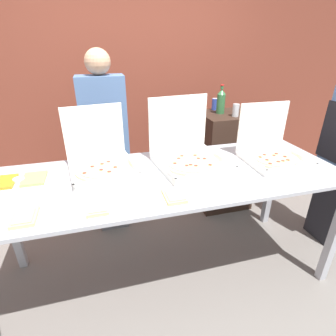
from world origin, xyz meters
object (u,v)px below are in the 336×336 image
Objects in this scene: paper_plate_front_left at (174,197)px; soda_bottle at (221,101)px; paper_plate_front_center at (98,208)px; person_guest_plaid at (106,144)px; pizza_box_near_right at (188,153)px; soda_can_silver at (236,110)px; veggie_tray at (20,183)px; soda_can_colored at (215,104)px; pizza_box_far_right at (100,160)px; pizza_box_near_left at (271,151)px; paper_plate_front_right at (25,218)px.

paper_plate_front_left is 1.52m from soda_bottle.
person_guest_plaid is (0.11, 1.09, -0.03)m from paper_plate_front_center.
pizza_box_near_right reaches higher than soda_can_silver.
soda_can_colored is at bearing 28.66° from veggie_tray.
pizza_box_near_left is at bearing -15.38° from pizza_box_far_right.
pizza_box_near_right is 1.01m from soda_bottle.
paper_plate_front_right and paper_plate_front_left have the same top height.
pizza_box_near_left is 1.80m from veggie_tray.
pizza_box_far_right reaches higher than soda_can_colored.
pizza_box_near_right is 1.13m from soda_can_colored.
veggie_tray is at bearing 49.64° from person_guest_plaid.
pizza_box_near_left is 1.95× the size of paper_plate_front_right.
pizza_box_near_left is at bearing -88.58° from soda_bottle.
pizza_box_near_right reaches higher than paper_plate_front_left.
soda_can_silver is at bearing 85.14° from pizza_box_near_left.
veggie_tray is at bearing 155.94° from paper_plate_front_left.
soda_can_colored is (0.01, 0.16, -0.06)m from soda_bottle.
soda_can_silver and soda_can_colored have the same top height.
paper_plate_front_right is at bearing 66.41° from person_guest_plaid.
pizza_box_far_right is 1.46m from soda_can_silver.
soda_bottle is at bearing 21.69° from pizza_box_far_right.
pizza_box_near_left is 0.91m from soda_bottle.
paper_plate_front_right is 1.18m from person_guest_plaid.
pizza_box_near_left is 0.65m from pizza_box_near_right.
pizza_box_near_right is at bearing 170.89° from pizza_box_near_left.
pizza_box_near_left is at bearing -16.92° from pizza_box_near_right.
pizza_box_near_right is (-0.64, 0.11, 0.01)m from pizza_box_near_left.
pizza_box_near_left is 1.98× the size of paper_plate_front_center.
soda_bottle is (1.30, 1.22, 0.28)m from paper_plate_front_center.
person_guest_plaid reaches higher than paper_plate_front_left.
pizza_box_near_right reaches higher than paper_plate_front_right.
soda_bottle reaches higher than pizza_box_near_left.
pizza_box_far_right is 1.15× the size of pizza_box_near_left.
paper_plate_front_right is 1.02× the size of paper_plate_front_left.
soda_can_silver is at bearing 37.32° from paper_plate_front_center.
soda_can_silver is (0.71, 0.61, 0.14)m from pizza_box_near_right.
pizza_box_far_right is 1.73× the size of soda_bottle.
veggie_tray is 3.22× the size of soda_can_silver.
pizza_box_near_left is at bearing 148.31° from person_guest_plaid.
pizza_box_near_left reaches higher than veggie_tray.
soda_can_colored is at bearing -166.35° from person_guest_plaid.
soda_can_colored is at bearing 46.44° from paper_plate_front_center.
soda_bottle is at bearing 24.65° from veggie_tray.
soda_bottle is at bearing -173.74° from person_guest_plaid.
paper_plate_front_left is 1.00m from veggie_tray.
pizza_box_near_right is at bearing -13.40° from pizza_box_far_right.
soda_can_silver is at bearing -75.77° from soda_can_colored.
person_guest_plaid reaches higher than paper_plate_front_center.
pizza_box_far_right is at bearing 83.45° from person_guest_plaid.
soda_bottle is at bearing 36.12° from paper_plate_front_right.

